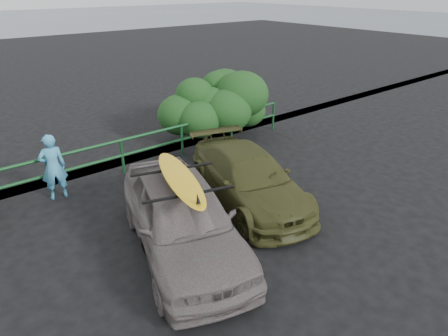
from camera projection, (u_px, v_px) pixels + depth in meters
The scene contains 8 objects.
ground at pixel (196, 279), 7.36m from camera, with size 80.00×80.00×0.00m, color black.
guardrail at pixel (88, 166), 10.67m from camera, with size 14.00×0.08×1.04m, color #144720, non-canonical shape.
shrub_right at pixel (222, 106), 13.60m from camera, with size 3.20×2.40×2.27m, color #1B4519, non-canonical shape.
sedan at pixel (182, 218), 7.83m from camera, with size 1.83×4.56×1.55m, color #665C5B.
olive_vehicle at pixel (249, 178), 9.75m from camera, with size 1.77×4.36×1.27m, color #3E401C.
man at pixel (53, 167), 9.80m from camera, with size 0.62×0.41×1.70m, color #429AC7.
roof_rack at pixel (180, 181), 7.49m from camera, with size 1.67×1.17×0.06m, color black, non-canonical shape.
surfboard at pixel (180, 178), 7.46m from camera, with size 0.54×2.60×0.08m, color gold.
Camera 1 is at (-3.24, -4.84, 4.97)m, focal length 32.00 mm.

